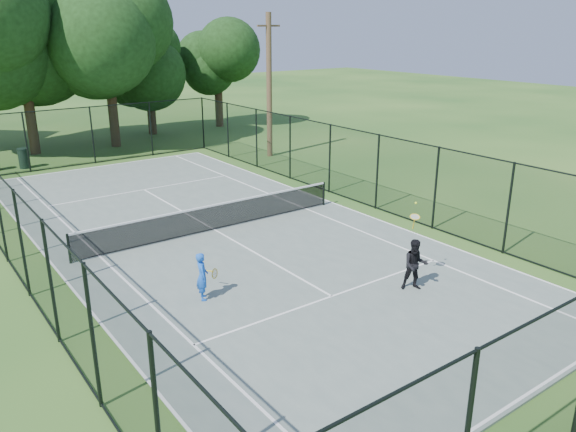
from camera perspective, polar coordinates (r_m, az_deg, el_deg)
ground at (r=20.11m, az=-7.43°, el=-1.58°), size 120.00×120.00×0.00m
tennis_court at (r=20.10m, az=-7.43°, el=-1.50°), size 11.00×24.00×0.06m
tennis_net at (r=19.91m, az=-7.50°, el=-0.01°), size 10.08×0.08×0.95m
fence at (r=19.64m, az=-7.61°, el=2.53°), size 13.10×26.10×3.00m
tree_near_left at (r=34.69m, az=-25.65°, el=15.97°), size 7.86×7.86×10.25m
tree_near_mid at (r=35.27m, az=-17.91°, el=15.62°), size 6.87×6.87×8.99m
tree_near_right at (r=38.97m, az=-14.06°, el=14.63°), size 5.14×5.14×7.09m
tree_far_right at (r=41.29m, az=-7.17°, el=14.56°), size 4.92×4.92×6.50m
trash_bin_right at (r=31.85m, az=-25.24°, el=5.34°), size 0.58×0.58×1.03m
utility_pole at (r=31.16m, az=-1.92°, el=13.11°), size 1.40×0.30×7.63m
player_blue at (r=14.95m, az=-8.69°, el=-6.06°), size 0.81×0.55×1.30m
player_black at (r=15.67m, az=12.80°, el=-4.84°), size 0.88×0.91×2.34m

